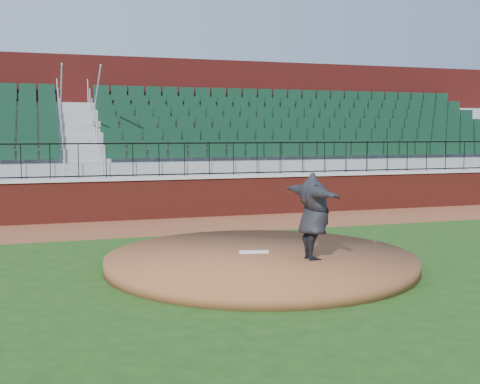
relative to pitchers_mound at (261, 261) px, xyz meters
name	(u,v)px	position (x,y,z in m)	size (l,w,h in m)	color
ground	(263,263)	(0.18, 0.36, -0.12)	(90.00, 90.00, 0.00)	#1C4212
warning_track	(198,225)	(0.18, 5.76, -0.12)	(34.00, 3.20, 0.01)	brown
field_wall	(185,198)	(0.18, 7.36, 0.47)	(34.00, 0.35, 1.20)	maroon
wall_cap	(185,177)	(0.18, 7.36, 1.12)	(34.00, 0.45, 0.10)	#B7B7B7
wall_railing	(185,159)	(0.18, 7.36, 1.67)	(34.00, 0.05, 1.00)	black
seating_stands	(167,142)	(0.18, 10.08, 2.18)	(34.00, 5.10, 4.60)	gray
concourse_wall	(153,129)	(0.18, 12.88, 2.62)	(34.00, 0.50, 5.50)	maroon
pitchers_mound	(261,261)	(0.00, 0.00, 0.00)	(6.03, 6.03, 0.25)	brown
pitching_rubber	(254,252)	(-0.07, 0.20, 0.14)	(0.58, 0.15, 0.04)	white
pitcher	(314,216)	(0.77, -0.75, 0.94)	(2.01, 0.55, 1.64)	black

